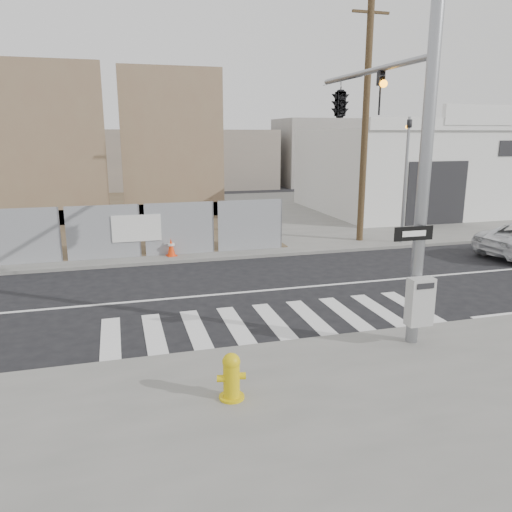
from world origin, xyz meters
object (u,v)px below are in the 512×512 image
object	(u,v)px
signal_pole	(363,128)
traffic_cone_c	(118,246)
traffic_cone_d	(171,247)
auto_shop	(416,170)
fire_hydrant	(231,376)

from	to	relation	value
signal_pole	traffic_cone_c	distance (m)	10.59
traffic_cone_d	traffic_cone_c	bearing A→B (deg)	162.24
auto_shop	traffic_cone_c	distance (m)	19.36
signal_pole	traffic_cone_d	size ratio (longest dim) A/B	10.16
auto_shop	fire_hydrant	bearing A→B (deg)	-129.83
traffic_cone_c	traffic_cone_d	size ratio (longest dim) A/B	1.10
signal_pole	auto_shop	xyz separation A→B (m)	(11.50, 15.01, -2.25)
fire_hydrant	traffic_cone_d	xyz separation A→B (m)	(0.16, 10.91, -0.08)
signal_pole	traffic_cone_d	bearing A→B (deg)	122.03
auto_shop	traffic_cone_c	bearing A→B (deg)	-156.84
traffic_cone_d	signal_pole	bearing A→B (deg)	-57.97
traffic_cone_c	auto_shop	bearing A→B (deg)	23.16
fire_hydrant	traffic_cone_c	xyz separation A→B (m)	(-1.77, 11.53, -0.05)
auto_shop	traffic_cone_d	xyz separation A→B (m)	(-15.77, -8.19, -2.08)
auto_shop	fire_hydrant	xyz separation A→B (m)	(-15.93, -19.10, -2.00)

